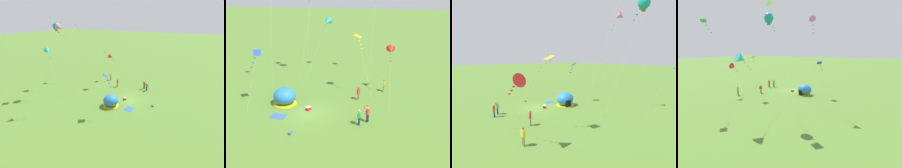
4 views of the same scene
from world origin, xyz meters
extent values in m
plane|color=#517A2D|center=(0.00, 0.00, 0.00)|extent=(300.00, 300.00, 0.00)
ellipsoid|color=#2672BF|center=(-3.64, 1.90, 1.05)|extent=(2.70, 2.60, 2.10)
cylinder|color=yellow|center=(-3.64, 1.90, 0.05)|extent=(2.81, 2.81, 0.10)
cube|color=black|center=(-3.19, 3.10, 0.55)|extent=(0.79, 0.39, 1.10)
cube|color=#3359A5|center=(-3.08, -1.34, 0.01)|extent=(1.74, 1.35, 0.01)
cube|color=red|center=(-0.30, 0.84, 0.19)|extent=(0.55, 0.62, 0.38)
cube|color=white|center=(-0.30, 0.84, 0.41)|extent=(0.56, 0.64, 0.06)
cylinder|color=blue|center=(-0.35, -4.62, 0.17)|extent=(0.36, 0.39, 0.22)
sphere|color=tan|center=(-0.22, -4.39, 0.20)|extent=(0.19, 0.19, 0.19)
cylinder|color=#338C59|center=(-0.22, -4.39, 0.29)|extent=(0.24, 0.24, 0.06)
cylinder|color=tan|center=(-0.37, -4.46, 0.09)|extent=(0.07, 0.07, 0.17)
cylinder|color=tan|center=(-0.20, -4.57, 0.09)|extent=(0.07, 0.07, 0.17)
cylinder|color=navy|center=(-0.48, -4.68, 0.07)|extent=(0.09, 0.09, 0.13)
cylinder|color=navy|center=(-0.35, -4.76, 0.07)|extent=(0.09, 0.09, 0.13)
cylinder|color=#8C7251|center=(7.87, 8.50, 0.44)|extent=(0.15, 0.15, 0.88)
cylinder|color=#8C7251|center=(7.89, 8.69, 0.44)|extent=(0.15, 0.15, 0.88)
cube|color=gold|center=(7.88, 8.59, 1.18)|extent=(0.27, 0.40, 0.60)
sphere|color=brown|center=(7.88, 8.59, 1.61)|extent=(0.22, 0.22, 0.22)
cylinder|color=gold|center=(7.86, 8.35, 1.18)|extent=(0.09, 0.09, 0.58)
cylinder|color=gold|center=(7.90, 8.84, 1.18)|extent=(0.09, 0.09, 0.58)
cylinder|color=#1E2347|center=(5.94, -1.19, 0.44)|extent=(0.15, 0.15, 0.88)
cylinder|color=#1E2347|center=(5.91, -1.39, 0.44)|extent=(0.15, 0.15, 0.88)
cube|color=green|center=(5.93, -1.29, 1.18)|extent=(0.30, 0.42, 0.60)
sphere|color=tan|center=(5.93, -1.29, 1.61)|extent=(0.22, 0.22, 0.22)
cylinder|color=green|center=(5.97, -1.04, 1.18)|extent=(0.09, 0.09, 0.58)
cylinder|color=green|center=(5.88, -1.54, 1.18)|extent=(0.09, 0.09, 0.58)
cylinder|color=#1E2347|center=(6.66, -0.55, 0.44)|extent=(0.15, 0.15, 0.88)
cylinder|color=#1E2347|center=(6.76, -0.38, 0.44)|extent=(0.15, 0.15, 0.88)
cube|color=red|center=(6.71, -0.47, 1.18)|extent=(0.40, 0.45, 0.60)
sphere|color=tan|center=(6.71, -0.47, 1.61)|extent=(0.22, 0.22, 0.22)
cylinder|color=red|center=(6.44, -0.61, 1.64)|extent=(0.38, 0.23, 0.50)
cylinder|color=red|center=(6.72, -0.16, 1.64)|extent=(0.34, 0.32, 0.50)
cylinder|color=#8C7251|center=(4.96, 5.19, 0.44)|extent=(0.15, 0.15, 0.88)
cylinder|color=#8C7251|center=(4.84, 5.03, 0.44)|extent=(0.15, 0.15, 0.88)
cube|color=red|center=(4.90, 5.11, 1.18)|extent=(0.42, 0.45, 0.60)
sphere|color=brown|center=(4.90, 5.11, 1.61)|extent=(0.22, 0.22, 0.22)
cylinder|color=red|center=(5.06, 5.30, 1.18)|extent=(0.09, 0.09, 0.58)
cylinder|color=red|center=(4.75, 4.91, 1.18)|extent=(0.09, 0.09, 0.58)
cylinder|color=silver|center=(-6.66, 0.00, 3.22)|extent=(0.68, 2.53, 6.45)
cylinder|color=brown|center=(-6.99, -1.27, 0.03)|extent=(0.03, 0.03, 0.06)
cube|color=blue|center=(-6.32, 1.26, 6.45)|extent=(1.15, 1.09, 0.55)
cylinder|color=#332314|center=(-6.32, 1.26, 6.46)|extent=(0.14, 0.46, 0.64)
cube|color=blue|center=(-6.42, 0.87, 5.90)|extent=(0.20, 0.07, 0.12)
cube|color=blue|center=(-6.51, 0.54, 5.43)|extent=(0.21, 0.12, 0.12)
cube|color=blue|center=(-6.60, 0.21, 4.96)|extent=(0.20, 0.15, 0.12)
cylinder|color=silver|center=(-3.45, 15.37, 3.96)|extent=(2.20, 4.90, 7.93)
cylinder|color=brown|center=(-4.54, 12.92, 0.03)|extent=(0.03, 0.03, 0.06)
cone|color=#33B7D1|center=(-2.36, 17.81, 7.93)|extent=(1.74, 1.87, 1.58)
cube|color=#33B7D1|center=(-2.53, 17.42, 7.45)|extent=(0.20, 0.17, 0.12)
cube|color=#33B7D1|center=(-2.68, 17.09, 7.04)|extent=(0.21, 0.13, 0.12)
cube|color=#33B7D1|center=(-2.83, 16.76, 6.63)|extent=(0.20, 0.16, 0.12)
cylinder|color=silver|center=(-3.86, 11.05, 6.51)|extent=(0.96, 4.85, 13.01)
cylinder|color=brown|center=(-4.33, 8.63, 0.03)|extent=(0.03, 0.03, 0.06)
ellipsoid|color=teal|center=(-3.38, 13.47, 13.01)|extent=(1.20, 1.20, 1.35)
cube|color=brown|center=(-3.38, 13.47, 12.26)|extent=(0.30, 0.30, 0.22)
cube|color=teal|center=(-3.46, 13.08, 12.45)|extent=(0.21, 0.13, 0.12)
cube|color=teal|center=(-3.52, 12.75, 11.97)|extent=(0.21, 0.13, 0.12)
cube|color=teal|center=(-3.59, 12.42, 11.50)|extent=(0.21, 0.09, 0.12)
cylinder|color=silver|center=(5.49, 14.28, 6.47)|extent=(0.16, 4.55, 12.94)
cylinder|color=brown|center=(5.41, 12.01, 0.03)|extent=(0.03, 0.03, 0.06)
cube|color=green|center=(5.56, 16.55, 12.94)|extent=(1.09, 1.09, 0.35)
cylinder|color=#332314|center=(5.56, 16.55, 12.95)|extent=(0.03, 0.34, 0.72)
cube|color=green|center=(5.55, 16.15, 12.37)|extent=(0.21, 0.09, 0.12)
cube|color=green|center=(5.54, 15.82, 11.88)|extent=(0.21, 0.12, 0.12)
cube|color=green|center=(5.53, 15.49, 11.39)|extent=(0.21, 0.09, 0.12)
cylinder|color=silver|center=(8.67, 5.32, 2.86)|extent=(0.44, 7.16, 5.72)
cylinder|color=brown|center=(8.88, 1.74, 0.03)|extent=(0.03, 0.03, 0.06)
cone|color=red|center=(8.45, 8.89, 5.72)|extent=(1.24, 1.38, 1.43)
cube|color=red|center=(8.48, 8.45, 5.30)|extent=(0.21, 0.11, 0.12)
cube|color=red|center=(8.50, 8.07, 4.94)|extent=(0.20, 0.07, 0.12)
cube|color=red|center=(8.52, 7.70, 4.58)|extent=(0.20, 0.06, 0.12)
cylinder|color=silver|center=(5.57, 6.06, 3.79)|extent=(2.62, 3.52, 7.58)
cylinder|color=brown|center=(6.88, 4.30, 0.03)|extent=(0.03, 0.03, 0.06)
cube|color=yellow|center=(4.27, 7.82, 7.58)|extent=(0.97, 1.02, 0.38)
cylinder|color=#332314|center=(4.27, 7.82, 7.59)|extent=(0.23, 0.30, 0.79)
cube|color=yellow|center=(4.53, 7.48, 7.08)|extent=(0.21, 0.14, 0.12)
cube|color=yellow|center=(4.74, 7.19, 6.66)|extent=(0.19, 0.18, 0.12)
cube|color=yellow|center=(4.95, 6.90, 6.23)|extent=(0.21, 0.13, 0.12)
cylinder|color=silver|center=(-7.24, 6.84, 6.57)|extent=(0.62, 3.05, 13.14)
cylinder|color=brown|center=(-6.93, 5.32, 0.03)|extent=(0.03, 0.03, 0.06)
cone|color=pink|center=(-7.54, 8.36, 13.14)|extent=(1.18, 1.27, 1.20)
cube|color=pink|center=(-7.48, 8.02, 12.50)|extent=(0.21, 0.14, 0.12)
cube|color=pink|center=(-7.42, 7.74, 11.96)|extent=(0.20, 0.06, 0.12)
cube|color=pink|center=(-7.36, 7.45, 11.41)|extent=(0.21, 0.10, 0.12)
cylinder|color=silver|center=(-3.73, 11.75, 7.30)|extent=(0.59, 4.73, 14.61)
cylinder|color=brown|center=(-3.44, 9.38, 0.03)|extent=(0.03, 0.03, 0.06)
cube|color=white|center=(-4.02, 14.11, 14.60)|extent=(1.15, 1.16, 0.43)
cylinder|color=#332314|center=(-4.02, 14.11, 14.61)|extent=(0.07, 0.37, 0.67)
cube|color=white|center=(-3.97, 13.72, 14.02)|extent=(0.20, 0.07, 0.12)
cube|color=white|center=(-3.93, 13.40, 13.52)|extent=(0.21, 0.10, 0.12)
cube|color=white|center=(-3.89, 13.08, 13.02)|extent=(0.21, 0.15, 0.12)
camera|label=1|loc=(-27.20, -11.72, 14.66)|focal=28.00mm
camera|label=2|loc=(9.04, -25.17, 13.47)|focal=42.00mm
camera|label=3|loc=(15.12, 21.24, 7.69)|focal=28.00mm
camera|label=4|loc=(-17.32, 33.30, 9.10)|focal=28.00mm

